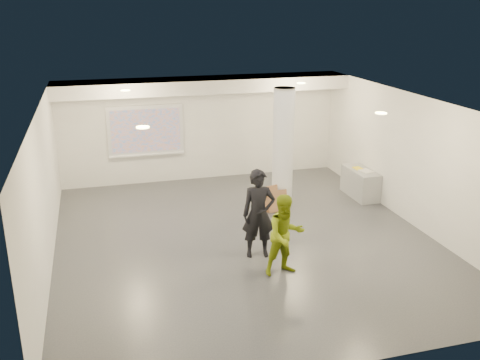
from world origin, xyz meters
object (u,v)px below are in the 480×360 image
object	(u,v)px
woman	(259,214)
man	(285,235)
column	(283,148)
credenza	(360,183)
projection_screen	(146,131)

from	to	relation	value
woman	man	bearing A→B (deg)	-64.37
woman	man	world-z (taller)	woman
column	credenza	xyz separation A→B (m)	(2.22, 0.02, -1.13)
projection_screen	woman	bearing A→B (deg)	-72.51
credenza	man	bearing A→B (deg)	-134.61
column	man	xyz separation A→B (m)	(-1.19, -3.45, -0.71)
credenza	woman	bearing A→B (deg)	-144.64
projection_screen	credenza	distance (m)	6.05
projection_screen	credenza	size ratio (longest dim) A/B	1.65
column	projection_screen	world-z (taller)	column
credenza	column	bearing A→B (deg)	-179.58
projection_screen	woman	distance (m)	5.54
column	projection_screen	size ratio (longest dim) A/B	1.43
projection_screen	credenza	bearing A→B (deg)	-26.30
column	projection_screen	distance (m)	4.08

